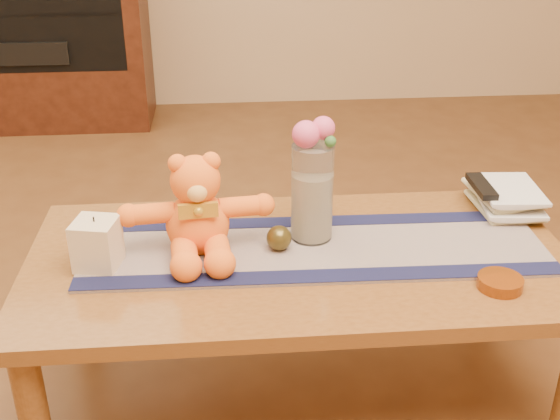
{
  "coord_description": "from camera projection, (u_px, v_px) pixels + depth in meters",
  "views": [
    {
      "loc": [
        -0.18,
        -1.55,
        1.34
      ],
      "look_at": [
        -0.05,
        0.0,
        0.58
      ],
      "focal_mm": 44.5,
      "sensor_mm": 36.0,
      "label": 1
    }
  ],
  "objects": [
    {
      "name": "book_top",
      "position": [
        481.0,
        191.0,
        1.98
      ],
      "size": [
        0.18,
        0.24,
        0.02
      ],
      "primitive_type": "imported",
      "rotation": [
        0.0,
        0.0,
        -0.08
      ],
      "color": "beige",
      "rests_on": "book_upper"
    },
    {
      "name": "book_lower",
      "position": [
        480.0,
        203.0,
        2.0
      ],
      "size": [
        0.19,
        0.24,
        0.02
      ],
      "primitive_type": "imported",
      "rotation": [
        0.0,
        0.0,
        -0.11
      ],
      "color": "beige",
      "rests_on": "book_bottom"
    },
    {
      "name": "pillar_candle",
      "position": [
        97.0,
        243.0,
        1.7
      ],
      "size": [
        0.12,
        0.12,
        0.12
      ],
      "primitive_type": "cube",
      "rotation": [
        0.0,
        0.0,
        -0.21
      ],
      "color": "beige",
      "rests_on": "persian_runner"
    },
    {
      "name": "blue_flower_back",
      "position": [
        316.0,
        131.0,
        1.77
      ],
      "size": [
        0.04,
        0.04,
        0.04
      ],
      "primitive_type": "sphere",
      "color": "#5055AD",
      "rests_on": "glass_vase"
    },
    {
      "name": "runner_border_far",
      "position": [
        310.0,
        221.0,
        1.94
      ],
      "size": [
        1.2,
        0.09,
        0.0
      ],
      "primitive_type": "cube",
      "rotation": [
        0.0,
        0.0,
        -0.02
      ],
      "color": "#121436",
      "rests_on": "persian_runner"
    },
    {
      "name": "candle_wick",
      "position": [
        94.0,
        219.0,
        1.67
      ],
      "size": [
        0.0,
        0.0,
        0.01
      ],
      "primitive_type": "cylinder",
      "rotation": [
        0.0,
        0.0,
        -0.21
      ],
      "color": "black",
      "rests_on": "pillar_candle"
    },
    {
      "name": "cabinet_cavity",
      "position": [
        23.0,
        15.0,
        3.61
      ],
      "size": [
        1.02,
        0.03,
        0.61
      ],
      "primitive_type": "cube",
      "color": "black",
      "rests_on": "media_cabinet"
    },
    {
      "name": "book_bottom",
      "position": [
        477.0,
        208.0,
        2.01
      ],
      "size": [
        0.17,
        0.23,
        0.02
      ],
      "primitive_type": "imported",
      "rotation": [
        0.0,
        0.0,
        0.03
      ],
      "color": "beige",
      "rests_on": "coffee_table_top"
    },
    {
      "name": "coffee_table_top",
      "position": [
        299.0,
        261.0,
        1.8
      ],
      "size": [
        1.4,
        0.7,
        0.04
      ],
      "primitive_type": "cube",
      "color": "brown",
      "rests_on": "floor"
    },
    {
      "name": "stereo_lower",
      "position": [
        34.0,
        48.0,
        3.79
      ],
      "size": [
        0.42,
        0.28,
        0.12
      ],
      "primitive_type": "cube",
      "color": "black",
      "rests_on": "media_cabinet"
    },
    {
      "name": "potpourri_fill",
      "position": [
        312.0,
        206.0,
        1.82
      ],
      "size": [
        0.09,
        0.09,
        0.18
      ],
      "primitive_type": "cylinder",
      "color": "beige",
      "rests_on": "glass_vase"
    },
    {
      "name": "teddy_bear",
      "position": [
        197.0,
        205.0,
        1.75
      ],
      "size": [
        0.4,
        0.34,
        0.25
      ],
      "primitive_type": null,
      "rotation": [
        0.0,
        0.0,
        0.09
      ],
      "color": "orange",
      "rests_on": "persian_runner"
    },
    {
      "name": "media_cabinet",
      "position": [
        37.0,
        27.0,
        3.87
      ],
      "size": [
        1.2,
        0.5,
        1.1
      ],
      "primitive_type": "cube",
      "color": "black",
      "rests_on": "floor"
    },
    {
      "name": "cabinet_shelf",
      "position": [
        27.0,
        12.0,
        3.69
      ],
      "size": [
        1.02,
        0.2,
        0.02
      ],
      "primitive_type": "cube",
      "color": "black",
      "rests_on": "media_cabinet"
    },
    {
      "name": "rose_left",
      "position": [
        306.0,
        134.0,
        1.72
      ],
      "size": [
        0.07,
        0.07,
        0.07
      ],
      "primitive_type": "sphere",
      "color": "#D94C7C",
      "rests_on": "glass_vase"
    },
    {
      "name": "runner_border_near",
      "position": [
        322.0,
        276.0,
        1.68
      ],
      "size": [
        1.2,
        0.09,
        0.0
      ],
      "primitive_type": "cube",
      "rotation": [
        0.0,
        0.0,
        -0.02
      ],
      "color": "#121436",
      "rests_on": "persian_runner"
    },
    {
      "name": "blue_flower_side",
      "position": [
        301.0,
        136.0,
        1.75
      ],
      "size": [
        0.04,
        0.04,
        0.04
      ],
      "primitive_type": "sphere",
      "color": "#5055AD",
      "rests_on": "glass_vase"
    },
    {
      "name": "bronze_ball",
      "position": [
        279.0,
        238.0,
        1.79
      ],
      "size": [
        0.07,
        0.07,
        0.07
      ],
      "primitive_type": "sphere",
      "rotation": [
        0.0,
        0.0,
        -0.1
      ],
      "color": "#433916",
      "rests_on": "persian_runner"
    },
    {
      "name": "table_leg_br",
      "position": [
        488.0,
        267.0,
        2.21
      ],
      "size": [
        0.07,
        0.07,
        0.41
      ],
      "primitive_type": "cylinder",
      "color": "brown",
      "rests_on": "floor"
    },
    {
      "name": "glass_vase",
      "position": [
        312.0,
        193.0,
        1.8
      ],
      "size": [
        0.11,
        0.11,
        0.26
      ],
      "primitive_type": "cylinder",
      "color": "silver",
      "rests_on": "persian_runner"
    },
    {
      "name": "amber_dish",
      "position": [
        500.0,
        283.0,
        1.64
      ],
      "size": [
        0.12,
        0.12,
        0.03
      ],
      "primitive_type": "cylinder",
      "rotation": [
        0.0,
        0.0,
        0.1
      ],
      "color": "#BF5914",
      "rests_on": "coffee_table_top"
    },
    {
      "name": "leaf_sprig",
      "position": [
        330.0,
        141.0,
        1.72
      ],
      "size": [
        0.03,
        0.03,
        0.03
      ],
      "primitive_type": "sphere",
      "color": "#33662D",
      "rests_on": "glass_vase"
    },
    {
      "name": "persian_runner",
      "position": [
        315.0,
        248.0,
        1.81
      ],
      "size": [
        1.21,
        0.38,
        0.01
      ],
      "primitive_type": "cube",
      "rotation": [
        0.0,
        0.0,
        -0.02
      ],
      "color": "#1A1B4B",
      "rests_on": "coffee_table_top"
    },
    {
      "name": "table_leg_bl",
      "position": [
        79.0,
        286.0,
        2.11
      ],
      "size": [
        0.07,
        0.07,
        0.41
      ],
      "primitive_type": "cylinder",
      "color": "brown",
      "rests_on": "floor"
    },
    {
      "name": "rose_right",
      "position": [
        323.0,
        128.0,
        1.73
      ],
      "size": [
        0.06,
        0.06,
        0.06
      ],
      "primitive_type": "sphere",
      "color": "#D94C7C",
      "rests_on": "glass_vase"
    },
    {
      "name": "floor",
      "position": [
        297.0,
        390.0,
        1.99
      ],
      "size": [
        5.5,
        5.5,
        0.0
      ],
      "primitive_type": "plane",
      "color": "#553218",
      "rests_on": "ground"
    },
    {
      "name": "tv_remote",
      "position": [
        482.0,
        186.0,
        1.97
      ],
      "size": [
        0.05,
        0.16,
        0.02
      ],
      "primitive_type": "cube",
      "rotation": [
        0.0,
        0.0,
        -0.02
      ],
      "color": "black",
      "rests_on": "book_top"
    },
    {
      "name": "book_upper",
      "position": [
        476.0,
        196.0,
        2.0
      ],
      "size": [
        0.18,
        0.24,
        0.02
      ],
      "primitive_type": "imported",
      "rotation": [
        0.0,
        0.0,
        0.08
      ],
      "color": "beige",
      "rests_on": "book_lower"
    }
  ]
}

